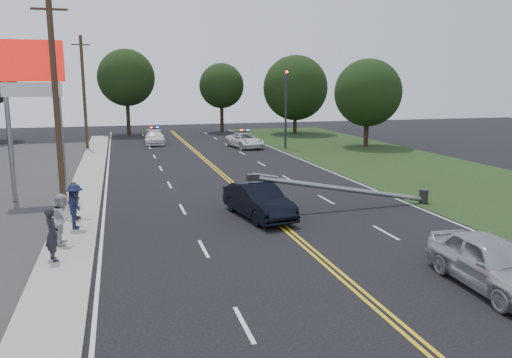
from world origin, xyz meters
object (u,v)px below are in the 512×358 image
object	(u,v)px
bystander_a	(52,234)
bystander_c	(75,206)
emergency_a	(245,140)
bystander_d	(74,201)
traffic_signal	(286,102)
waiting_sedan	(491,262)
fallen_streetlight	(353,190)
emergency_b	(155,138)
crashed_sedan	(259,201)
bystander_b	(63,219)
pylon_sign	(31,81)
utility_pole_mid	(56,101)
utility_pole_far	(84,93)

from	to	relation	value
bystander_a	bystander_c	size ratio (longest dim) A/B	0.98
emergency_a	bystander_d	xyz separation A→B (m)	(-13.32, -22.58, 0.28)
traffic_signal	waiting_sedan	xyz separation A→B (m)	(-4.48, -31.70, -3.43)
fallen_streetlight	bystander_d	bearing A→B (deg)	175.37
waiting_sedan	emergency_b	bearing A→B (deg)	102.80
crashed_sedan	waiting_sedan	size ratio (longest dim) A/B	1.01
bystander_b	bystander_d	world-z (taller)	bystander_b
traffic_signal	emergency_a	xyz separation A→B (m)	(-3.44, 1.61, -3.54)
bystander_d	emergency_a	bearing A→B (deg)	-9.70
fallen_streetlight	emergency_a	size ratio (longest dim) A/B	1.94
pylon_sign	fallen_streetlight	size ratio (longest dim) A/B	0.85
traffic_signal	utility_pole_mid	distance (m)	25.12
crashed_sedan	bystander_a	xyz separation A→B (m)	(-8.16, -3.80, 0.26)
utility_pole_mid	bystander_b	distance (m)	7.54
bystander_a	waiting_sedan	bearing A→B (deg)	-137.84
emergency_b	bystander_c	xyz separation A→B (m)	(-5.28, -29.08, 0.39)
emergency_b	traffic_signal	bearing A→B (deg)	-27.92
traffic_signal	crashed_sedan	size ratio (longest dim) A/B	1.53
fallen_streetlight	bystander_a	world-z (taller)	bystander_a
utility_pole_mid	utility_pole_far	distance (m)	22.00
crashed_sedan	bystander_a	distance (m)	9.01
crashed_sedan	emergency_a	distance (m)	24.57
fallen_streetlight	bystander_d	world-z (taller)	fallen_streetlight
fallen_streetlight	utility_pole_far	xyz separation A→B (m)	(-13.39, 26.00, 4.17)
fallen_streetlight	crashed_sedan	xyz separation A→B (m)	(-4.78, -0.35, -0.16)
waiting_sedan	emergency_a	distance (m)	33.33
pylon_sign	bystander_c	distance (m)	8.42
emergency_a	emergency_b	bearing A→B (deg)	135.86
traffic_signal	waiting_sedan	bearing A→B (deg)	-98.04
bystander_a	bystander_d	distance (m)	5.18
crashed_sedan	bystander_b	bearing A→B (deg)	-176.62
utility_pole_far	utility_pole_mid	bearing A→B (deg)	-90.00
emergency_a	emergency_b	world-z (taller)	emergency_a
fallen_streetlight	waiting_sedan	bearing A→B (deg)	-92.14
traffic_signal	utility_pole_far	size ratio (longest dim) A/B	0.70
emergency_b	utility_pole_mid	bearing A→B (deg)	-101.60
bystander_b	bystander_c	distance (m)	1.91
bystander_c	utility_pole_far	bearing A→B (deg)	6.67
traffic_signal	bystander_d	xyz separation A→B (m)	(-16.75, -20.97, -3.26)
fallen_streetlight	emergency_a	xyz separation A→B (m)	(0.68, 23.61, -0.25)
traffic_signal	bystander_b	distance (m)	29.78
waiting_sedan	pylon_sign	bearing A→B (deg)	135.06
bystander_b	bystander_d	size ratio (longest dim) A/B	1.12
waiting_sedan	bystander_c	size ratio (longest dim) A/B	2.48
crashed_sedan	emergency_a	bearing A→B (deg)	66.57
utility_pole_mid	bystander_d	bearing A→B (deg)	-75.92
pylon_sign	bystander_a	size ratio (longest dim) A/B	4.43
waiting_sedan	emergency_a	size ratio (longest dim) A/B	0.95
traffic_signal	bystander_b	bearing A→B (deg)	-124.75
traffic_signal	bystander_c	world-z (taller)	traffic_signal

